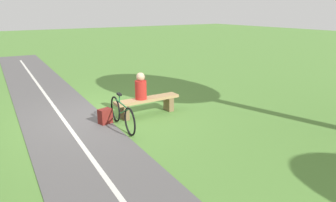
{
  "coord_description": "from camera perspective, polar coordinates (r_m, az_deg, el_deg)",
  "views": [
    {
      "loc": [
        2.85,
        7.96,
        2.95
      ],
      "look_at": [
        -0.76,
        2.42,
        0.97
      ],
      "focal_mm": 33.14,
      "sensor_mm": 36.0,
      "label": 1
    }
  ],
  "objects": [
    {
      "name": "ground_plane",
      "position": [
        8.96,
        -12.68,
        -2.96
      ],
      "size": [
        80.0,
        80.0,
        0.0
      ],
      "primitive_type": "plane",
      "color": "#548438"
    },
    {
      "name": "path_centre_line",
      "position": [
        5.22,
        -8.4,
        -17.69
      ],
      "size": [
        1.93,
        31.95,
        0.0
      ],
      "primitive_type": "cube",
      "rotation": [
        0.0,
        0.0,
        -0.06
      ],
      "color": "silver",
      "rests_on": "paved_path"
    },
    {
      "name": "backpack",
      "position": [
        8.38,
        -11.5,
        -2.8
      ],
      "size": [
        0.38,
        0.32,
        0.41
      ],
      "rotation": [
        0.0,
        0.0,
        3.36
      ],
      "color": "maroon",
      "rests_on": "ground_plane"
    },
    {
      "name": "bench",
      "position": [
        8.9,
        -3.84,
        -0.35
      ],
      "size": [
        1.94,
        0.41,
        0.5
      ],
      "rotation": [
        0.0,
        0.0,
        -0.01
      ],
      "color": "#A88456",
      "rests_on": "ground_plane"
    },
    {
      "name": "paved_path",
      "position": [
        5.23,
        -8.39,
        -17.78
      ],
      "size": [
        4.23,
        36.06,
        0.02
      ],
      "primitive_type": "cube",
      "rotation": [
        0.0,
        0.0,
        -0.06
      ],
      "color": "#565454",
      "rests_on": "ground_plane"
    },
    {
      "name": "person_seated",
      "position": [
        8.68,
        -5.03,
        2.52
      ],
      "size": [
        0.33,
        0.33,
        0.76
      ],
      "rotation": [
        0.0,
        0.0,
        -0.01
      ],
      "color": "#B2231E",
      "rests_on": "bench"
    },
    {
      "name": "bicycle",
      "position": [
        7.96,
        -8.43,
        -2.41
      ],
      "size": [
        0.22,
        1.78,
        0.88
      ],
      "rotation": [
        0.0,
        0.0,
        1.47
      ],
      "color": "black",
      "rests_on": "ground_plane"
    }
  ]
}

